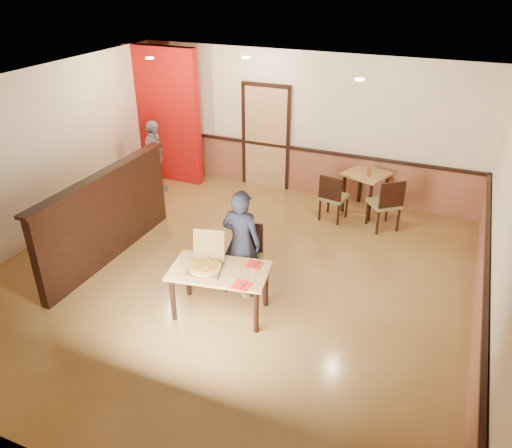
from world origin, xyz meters
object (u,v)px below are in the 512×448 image
Objects in this scene: diner_chair at (245,253)px; diner at (242,243)px; pizza_box at (206,264)px; side_chair_left at (333,196)px; passerby at (154,158)px; side_chair_right at (387,202)px; side_table at (366,182)px; condiment at (369,172)px; main_table at (220,276)px.

diner reaches higher than diner_chair.
diner_chair is 1.65× the size of pizza_box.
side_chair_left is 0.60× the size of passerby.
side_chair_right is 1.04× the size of side_table.
side_chair_right reaches higher than side_chair_left.
side_chair_right is 3.75m from pizza_box.
diner_chair is 2.58m from side_chair_left.
passerby reaches higher than side_table.
pizza_box is at bearing 69.89° from diner.
diner is (0.02, -0.15, 0.26)m from diner_chair.
side_chair_right reaches higher than condiment.
diner reaches higher than passerby.
side_table is at bearing 64.92° from diner_chair.
diner_chair is 3.30m from side_table.
main_table is 4.02m from side_table.
diner is (-1.07, -3.27, 0.19)m from side_table.
passerby is at bearing 124.71° from main_table.
pizza_box is (-0.21, -0.78, 0.22)m from diner_chair.
diner is at bearing 86.72° from side_chair_left.
side_chair_right is 0.61× the size of diner.
passerby reaches higher than side_chair_left.
condiment is at bearing 56.18° from pizza_box.
pizza_box reaches higher than side_chair_left.
side_table is 4.19m from passerby.
passerby is (-2.99, 3.04, 0.18)m from main_table.
diner is at bearing -87.94° from diner_chair.
side_table is at bearing -108.11° from diner.
diner is at bearing -143.55° from passerby.
diner reaches higher than main_table.
diner_chair is at bearing 60.88° from pizza_box.
side_chair_right is at bearing -169.81° from side_chair_left.
pizza_box is at bearing 85.29° from side_chair_left.
diner reaches higher than side_table.
main_table is 0.63m from diner.
side_table is (1.12, 3.86, 0.02)m from main_table.
main_table is 1.44× the size of diner_chair.
pizza_box is (-0.84, -3.28, 0.25)m from side_chair_left.
main_table is at bearing -98.08° from diner_chair.
pizza_box is (-1.30, -3.90, 0.14)m from side_table.
diner is at bearing 55.82° from pizza_box.
main_table is at bearing -3.09° from pizza_box.
passerby is 2.58× the size of pizza_box.
side_table is at bearing -93.41° from passerby.
side_chair_right is at bearing -47.22° from condiment.
passerby reaches higher than main_table.
main_table is at bearing 24.80° from side_chair_right.
main_table is 3.92m from condiment.
diner_chair reaches higher than side_chair_left.
diner_chair is at bearing -109.25° from side_table.
side_chair_left is (0.63, 2.50, -0.04)m from diner_chair.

